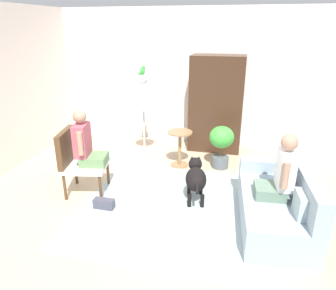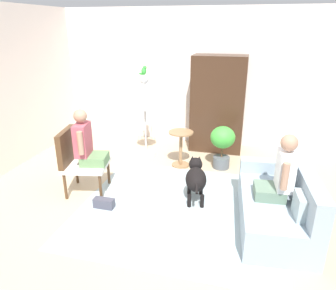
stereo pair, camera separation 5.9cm
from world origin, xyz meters
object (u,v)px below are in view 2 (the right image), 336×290
person_on_couch (281,173)px  armchair (77,157)px  person_on_armchair (86,143)px  dog (196,177)px  couch (279,205)px  round_end_table (181,146)px  potted_plant (222,142)px  handbag (104,203)px  armoire_cabinet (218,104)px  bird_cage_stand (145,113)px  parrot (144,70)px

person_on_couch → armchair: bearing=176.3°
person_on_armchair → person_on_couch: bearing=-4.6°
person_on_couch → dog: 1.23m
couch → round_end_table: couch is taller
person_on_couch → couch: bearing=38.7°
person_on_couch → potted_plant: person_on_couch is taller
person_on_couch → dog: bearing=160.2°
handbag → person_on_armchair: bearing=136.3°
handbag → armoire_cabinet: bearing=65.1°
couch → handbag: (-2.33, -0.20, -0.22)m
armchair → round_end_table: armchair is taller
person_on_couch → round_end_table: size_ratio=1.26×
round_end_table → armoire_cabinet: (0.52, 1.03, 0.56)m
armchair → round_end_table: 1.86m
person_on_couch → round_end_table: 2.19m
dog → potted_plant: bearing=77.9°
round_end_table → armoire_cabinet: bearing=63.2°
dog → person_on_armchair: bearing=-173.8°
potted_plant → armoire_cabinet: size_ratio=0.41×
couch → person_on_couch: bearing=-141.3°
person_on_armchair → armoire_cabinet: armoire_cabinet is taller
bird_cage_stand → armchair: bearing=-107.4°
couch → parrot: (-2.39, 1.83, 1.36)m
dog → bird_cage_stand: 1.99m
couch → dog: bearing=161.9°
armchair → person_on_armchair: bearing=11.6°
armchair → dog: bearing=6.7°
round_end_table → bird_cage_stand: (-0.79, 0.36, 0.46)m
potted_plant → person_on_couch: bearing=-62.3°
round_end_table → armchair: bearing=-135.0°
person_on_couch → armoire_cabinet: (-1.05, 2.52, 0.21)m
round_end_table → parrot: bearing=155.5°
person_on_couch → handbag: size_ratio=2.84×
person_on_couch → bird_cage_stand: bird_cage_stand is taller
round_end_table → bird_cage_stand: bearing=155.5°
bird_cage_stand → parrot: parrot is taller
round_end_table → dog: round_end_table is taller
person_on_couch → person_on_armchair: person_on_armchair is taller
dog → armoire_cabinet: size_ratio=0.44×
dog → parrot: 2.32m
armoire_cabinet → handbag: armoire_cabinet is taller
person_on_armchair → round_end_table: person_on_armchair is taller
round_end_table → handbag: size_ratio=2.26×
dog → parrot: parrot is taller
round_end_table → parrot: size_ratio=3.87×
dog → round_end_table: bearing=113.1°
couch → round_end_table: 2.17m
couch → person_on_couch: (-0.03, -0.03, 0.45)m
handbag → person_on_couch: bearing=4.4°
parrot → potted_plant: 1.93m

